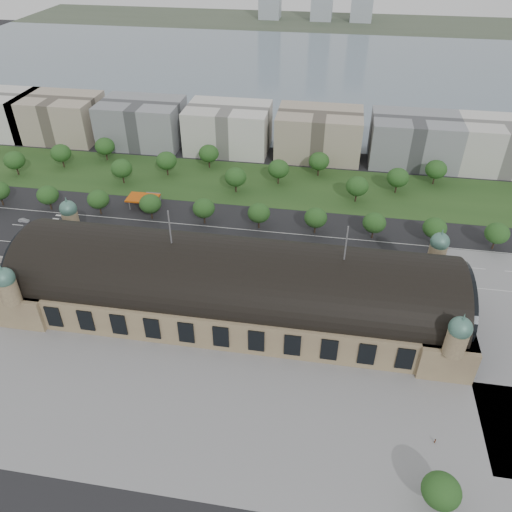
% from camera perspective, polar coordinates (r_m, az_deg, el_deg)
% --- Properties ---
extents(ground, '(900.00, 900.00, 0.00)m').
position_cam_1_polar(ground, '(173.78, -2.47, -6.07)').
color(ground, black).
rests_on(ground, ground).
extents(station, '(150.00, 48.40, 44.30)m').
position_cam_1_polar(station, '(167.10, -2.56, -3.44)').
color(station, tan).
rests_on(station, ground).
extents(plaza_south, '(190.00, 48.00, 0.12)m').
position_cam_1_polar(plaza_south, '(143.33, -2.01, -18.17)').
color(plaza_south, gray).
rests_on(plaza_south, ground).
extents(road_slab, '(260.00, 26.00, 0.10)m').
position_cam_1_polar(road_slab, '(206.85, -5.82, 1.51)').
color(road_slab, black).
rests_on(road_slab, ground).
extents(grass_belt, '(300.00, 45.00, 0.10)m').
position_cam_1_polar(grass_belt, '(251.86, -1.62, 8.38)').
color(grass_belt, '#26481C').
rests_on(grass_belt, ground).
extents(petrol_station, '(14.00, 13.00, 5.05)m').
position_cam_1_polar(petrol_station, '(237.20, -12.24, 6.49)').
color(petrol_station, '#C7500B').
rests_on(petrol_station, ground).
extents(lake, '(700.00, 320.00, 0.08)m').
position_cam_1_polar(lake, '(440.82, 5.73, 20.38)').
color(lake, slate).
rests_on(lake, ground).
extents(far_shore, '(700.00, 120.00, 0.14)m').
position_cam_1_polar(far_shore, '(635.67, 7.37, 25.02)').
color(far_shore, '#44513D').
rests_on(far_shore, ground).
extents(office_1, '(45.00, 32.00, 24.00)m').
position_cam_1_polar(office_1, '(321.20, -21.50, 14.51)').
color(office_1, tan).
rests_on(office_1, ground).
extents(office_2, '(45.00, 32.00, 24.00)m').
position_cam_1_polar(office_2, '(299.70, -12.88, 14.63)').
color(office_2, gray).
rests_on(office_2, ground).
extents(office_3, '(45.00, 32.00, 24.00)m').
position_cam_1_polar(office_3, '(285.44, -3.18, 14.39)').
color(office_3, silver).
rests_on(office_3, ground).
extents(office_4, '(45.00, 32.00, 24.00)m').
position_cam_1_polar(office_4, '(279.51, 7.19, 13.69)').
color(office_4, tan).
rests_on(office_4, ground).
extents(office_5, '(45.00, 32.00, 24.00)m').
position_cam_1_polar(office_5, '(282.45, 17.59, 12.55)').
color(office_5, gray).
rests_on(office_5, ground).
extents(office_6, '(45.00, 32.00, 24.00)m').
position_cam_1_polar(office_6, '(292.48, 26.44, 11.25)').
color(office_6, silver).
rests_on(office_6, ground).
extents(tree_row_1, '(9.60, 9.60, 11.52)m').
position_cam_1_polar(tree_row_1, '(243.76, -22.71, 6.45)').
color(tree_row_1, '#2D2116').
rests_on(tree_row_1, ground).
extents(tree_row_2, '(9.60, 9.60, 11.52)m').
position_cam_1_polar(tree_row_2, '(232.43, -17.59, 6.20)').
color(tree_row_2, '#2D2116').
rests_on(tree_row_2, ground).
extents(tree_row_3, '(9.60, 9.60, 11.52)m').
position_cam_1_polar(tree_row_3, '(223.10, -12.00, 5.86)').
color(tree_row_3, '#2D2116').
rests_on(tree_row_3, ground).
extents(tree_row_4, '(9.60, 9.60, 11.52)m').
position_cam_1_polar(tree_row_4, '(216.06, -6.00, 5.45)').
color(tree_row_4, '#2D2116').
rests_on(tree_row_4, ground).
extents(tree_row_5, '(9.60, 9.60, 11.52)m').
position_cam_1_polar(tree_row_5, '(211.51, 0.33, 4.94)').
color(tree_row_5, '#2D2116').
rests_on(tree_row_5, ground).
extents(tree_row_6, '(9.60, 9.60, 11.52)m').
position_cam_1_polar(tree_row_6, '(209.64, 6.84, 4.36)').
color(tree_row_6, '#2D2116').
rests_on(tree_row_6, ground).
extents(tree_row_7, '(9.60, 9.60, 11.52)m').
position_cam_1_polar(tree_row_7, '(210.50, 13.37, 3.71)').
color(tree_row_7, '#2D2116').
rests_on(tree_row_7, ground).
extents(tree_row_8, '(9.60, 9.60, 11.52)m').
position_cam_1_polar(tree_row_8, '(214.06, 19.75, 3.04)').
color(tree_row_8, '#2D2116').
rests_on(tree_row_8, ground).
extents(tree_row_9, '(9.60, 9.60, 11.52)m').
position_cam_1_polar(tree_row_9, '(220.20, 25.85, 2.36)').
color(tree_row_9, '#2D2116').
rests_on(tree_row_9, ground).
extents(tree_belt_0, '(10.40, 10.40, 12.48)m').
position_cam_1_polar(tree_belt_0, '(283.85, -25.90, 9.82)').
color(tree_belt_0, '#2D2116').
rests_on(tree_belt_0, ground).
extents(tree_belt_1, '(10.40, 10.40, 12.48)m').
position_cam_1_polar(tree_belt_1, '(282.98, -21.41, 10.91)').
color(tree_belt_1, '#2D2116').
rests_on(tree_belt_1, ground).
extents(tree_belt_2, '(10.40, 10.40, 12.48)m').
position_cam_1_polar(tree_belt_2, '(283.89, -16.90, 11.92)').
color(tree_belt_2, '#2D2116').
rests_on(tree_belt_2, ground).
extents(tree_belt_3, '(10.40, 10.40, 12.48)m').
position_cam_1_polar(tree_belt_3, '(256.42, -15.11, 9.65)').
color(tree_belt_3, '#2D2116').
rests_on(tree_belt_3, ground).
extents(tree_belt_4, '(10.40, 10.40, 12.48)m').
position_cam_1_polar(tree_belt_4, '(259.67, -10.21, 10.67)').
color(tree_belt_4, '#2D2116').
rests_on(tree_belt_4, ground).
extents(tree_belt_5, '(10.40, 10.40, 12.48)m').
position_cam_1_polar(tree_belt_5, '(264.78, -5.42, 11.59)').
color(tree_belt_5, '#2D2116').
rests_on(tree_belt_5, ground).
extents(tree_belt_6, '(10.40, 10.40, 12.48)m').
position_cam_1_polar(tree_belt_6, '(239.65, -2.34, 9.01)').
color(tree_belt_6, '#2D2116').
rests_on(tree_belt_6, ground).
extents(tree_belt_7, '(10.40, 10.40, 12.48)m').
position_cam_1_polar(tree_belt_7, '(247.53, 2.59, 9.92)').
color(tree_belt_7, '#2D2116').
rests_on(tree_belt_7, ground).
extents(tree_belt_8, '(10.40, 10.40, 12.48)m').
position_cam_1_polar(tree_belt_8, '(257.14, 7.21, 10.70)').
color(tree_belt_8, '#2D2116').
rests_on(tree_belt_8, ground).
extents(tree_belt_9, '(10.40, 10.40, 12.48)m').
position_cam_1_polar(tree_belt_9, '(235.82, 11.49, 7.82)').
color(tree_belt_9, '#2D2116').
rests_on(tree_belt_9, ground).
extents(tree_belt_10, '(10.40, 10.40, 12.48)m').
position_cam_1_polar(tree_belt_10, '(248.23, 15.91, 8.62)').
color(tree_belt_10, '#2D2116').
rests_on(tree_belt_10, ground).
extents(tree_belt_11, '(10.40, 10.40, 12.48)m').
position_cam_1_polar(tree_belt_11, '(261.98, 19.89, 9.30)').
color(tree_belt_11, '#2D2116').
rests_on(tree_belt_11, ground).
extents(tree_plaza_s, '(9.00, 9.00, 10.64)m').
position_cam_1_polar(tree_plaza_s, '(131.48, 20.42, -23.86)').
color(tree_plaza_s, '#2D2116').
rests_on(tree_plaza_s, ground).
extents(traffic_car_1, '(4.74, 1.67, 1.56)m').
position_cam_1_polar(traffic_car_1, '(241.58, -25.01, 3.70)').
color(traffic_car_1, gray).
rests_on(traffic_car_1, ground).
extents(traffic_car_2, '(5.61, 2.78, 1.53)m').
position_cam_1_polar(traffic_car_2, '(210.01, -12.97, 1.52)').
color(traffic_car_2, black).
rests_on(traffic_car_2, ground).
extents(traffic_car_3, '(5.21, 2.62, 1.45)m').
position_cam_1_polar(traffic_car_3, '(209.94, -9.44, 1.98)').
color(traffic_car_3, maroon).
rests_on(traffic_car_3, ground).
extents(traffic_car_4, '(4.15, 1.69, 1.41)m').
position_cam_1_polar(traffic_car_4, '(195.78, 4.35, -0.36)').
color(traffic_car_4, '#192746').
rests_on(traffic_car_4, ground).
extents(traffic_car_5, '(4.04, 1.75, 1.29)m').
position_cam_1_polar(traffic_car_5, '(203.14, 12.19, 0.31)').
color(traffic_car_5, slate).
rests_on(traffic_car_5, ground).
extents(traffic_car_6, '(4.98, 2.52, 1.35)m').
position_cam_1_polar(traffic_car_6, '(202.23, 17.42, -0.83)').
color(traffic_car_6, white).
rests_on(traffic_car_6, ground).
extents(parked_car_0, '(5.12, 4.27, 1.65)m').
position_cam_1_polar(parked_car_0, '(211.24, -20.14, 0.31)').
color(parked_car_0, black).
rests_on(parked_car_0, ground).
extents(parked_car_1, '(6.42, 5.00, 1.62)m').
position_cam_1_polar(parked_car_1, '(214.24, -21.69, 0.45)').
color(parked_car_1, maroon).
rests_on(parked_car_1, ground).
extents(parked_car_2, '(4.90, 3.31, 1.32)m').
position_cam_1_polar(parked_car_2, '(209.97, -17.46, 0.64)').
color(parked_car_2, '#161F3F').
rests_on(parked_car_2, ground).
extents(parked_car_3, '(4.64, 3.47, 1.47)m').
position_cam_1_polar(parked_car_3, '(198.28, -9.98, -0.34)').
color(parked_car_3, '#5C5F64').
rests_on(parked_car_3, ground).
extents(parked_car_4, '(4.60, 3.44, 1.45)m').
position_cam_1_polar(parked_car_4, '(194.44, -8.43, -0.97)').
color(parked_car_4, silver).
rests_on(parked_car_4, ground).
extents(parked_car_5, '(6.15, 4.38, 1.56)m').
position_cam_1_polar(parked_car_5, '(201.13, -14.12, -0.36)').
color(parked_car_5, gray).
rests_on(parked_car_5, ground).
extents(parked_car_6, '(5.08, 3.50, 1.36)m').
position_cam_1_polar(parked_car_6, '(202.74, -12.70, 0.16)').
color(parked_car_6, black).
rests_on(parked_car_6, ground).
extents(bus_west, '(13.18, 3.89, 3.62)m').
position_cam_1_polar(bus_west, '(196.59, 0.71, 0.32)').
color(bus_west, '#B21C2C').
rests_on(bus_west, ground).
extents(bus_mid, '(10.71, 2.57, 2.98)m').
position_cam_1_polar(bus_mid, '(192.66, 1.31, -0.64)').
color(bus_mid, beige).
rests_on(bus_mid, ground).
extents(bus_east, '(11.30, 3.31, 3.11)m').
position_cam_1_polar(bus_east, '(194.77, 6.94, -0.46)').
color(bus_east, beige).
rests_on(bus_east, ground).
extents(pedestrian_1, '(0.62, 0.71, 1.64)m').
position_cam_1_polar(pedestrian_1, '(146.11, 19.79, -19.28)').
color(pedestrian_1, gray).
rests_on(pedestrian_1, ground).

